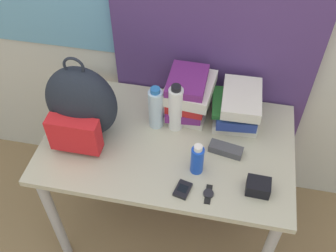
{
  "coord_description": "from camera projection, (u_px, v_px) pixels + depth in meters",
  "views": [
    {
      "loc": [
        0.24,
        -0.82,
        2.12
      ],
      "look_at": [
        0.0,
        0.35,
        0.84
      ],
      "focal_mm": 42.0,
      "sensor_mm": 36.0,
      "label": 1
    }
  ],
  "objects": [
    {
      "name": "curtain_blue",
      "position": [
        218.0,
        3.0,
        1.68
      ],
      "size": [
        0.98,
        0.04,
        2.5
      ],
      "color": "#4C336B",
      "rests_on": "ground_plane"
    },
    {
      "name": "desk",
      "position": [
        168.0,
        154.0,
        1.89
      ],
      "size": [
        1.15,
        0.7,
        0.74
      ],
      "color": "#B7B299",
      "rests_on": "ground_plane"
    },
    {
      "name": "book_stack_center",
      "position": [
        237.0,
        107.0,
        1.84
      ],
      "size": [
        0.24,
        0.26,
        0.18
      ],
      "color": "silver",
      "rests_on": "desk"
    },
    {
      "name": "sports_bottle",
      "position": [
        176.0,
        108.0,
        1.79
      ],
      "size": [
        0.07,
        0.07,
        0.26
      ],
      "color": "white",
      "rests_on": "desk"
    },
    {
      "name": "wristwatch",
      "position": [
        208.0,
        194.0,
        1.61
      ],
      "size": [
        0.04,
        0.09,
        0.01
      ],
      "color": "black",
      "rests_on": "desk"
    },
    {
      "name": "cell_phone",
      "position": [
        183.0,
        190.0,
        1.62
      ],
      "size": [
        0.07,
        0.09,
        0.02
      ],
      "color": "black",
      "rests_on": "desk"
    },
    {
      "name": "camera_pouch",
      "position": [
        258.0,
        187.0,
        1.61
      ],
      "size": [
        0.1,
        0.08,
        0.06
      ],
      "color": "black",
      "rests_on": "desk"
    },
    {
      "name": "sunglasses_case",
      "position": [
        226.0,
        149.0,
        1.76
      ],
      "size": [
        0.16,
        0.08,
        0.04
      ],
      "color": "#47474C",
      "rests_on": "desk"
    },
    {
      "name": "backpack",
      "position": [
        81.0,
        106.0,
        1.72
      ],
      "size": [
        0.32,
        0.26,
        0.43
      ],
      "color": "#1E232D",
      "rests_on": "desk"
    },
    {
      "name": "book_stack_left",
      "position": [
        188.0,
        95.0,
        1.87
      ],
      "size": [
        0.24,
        0.28,
        0.22
      ],
      "color": "silver",
      "rests_on": "desk"
    },
    {
      "name": "water_bottle",
      "position": [
        156.0,
        108.0,
        1.81
      ],
      "size": [
        0.07,
        0.07,
        0.23
      ],
      "color": "silver",
      "rests_on": "desk"
    },
    {
      "name": "sunscreen_bottle",
      "position": [
        197.0,
        159.0,
        1.65
      ],
      "size": [
        0.06,
        0.06,
        0.16
      ],
      "color": "blue",
      "rests_on": "desk"
    }
  ]
}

